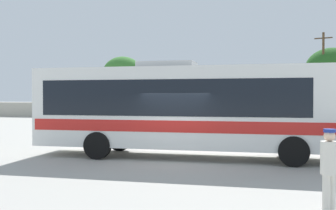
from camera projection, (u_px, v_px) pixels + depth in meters
name	position (u px, v px, depth m)	size (l,w,h in m)	color
ground_plane	(219.00, 136.00, 24.25)	(300.00, 300.00, 0.00)	#A3A099
perimeter_wall	(245.00, 112.00, 40.48)	(80.00, 0.30, 1.73)	#B2AD9E
coach_bus_white_red	(187.00, 107.00, 15.53)	(12.33, 3.17, 3.73)	white
passenger_waiting_on_apron	(329.00, 166.00, 7.88)	(0.49, 0.49, 1.73)	silver
parked_car_leftmost_maroon	(118.00, 113.00, 40.35)	(4.58, 2.06, 1.43)	maroon
parked_car_second_black	(185.00, 113.00, 38.60)	(4.49, 2.07, 1.47)	black
parked_car_third_silver	(244.00, 114.00, 36.27)	(4.07, 2.02, 1.53)	#B7BABF
utility_pole_far	(323.00, 74.00, 41.82)	(1.78, 0.55, 9.15)	#4C3823
roadside_tree_left	(123.00, 74.00, 51.58)	(5.15, 5.15, 7.62)	brown
roadside_tree_midleft	(193.00, 79.00, 48.19)	(3.79, 3.79, 6.18)	brown
roadside_tree_midright	(331.00, 70.00, 43.28)	(5.57, 5.57, 7.72)	brown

